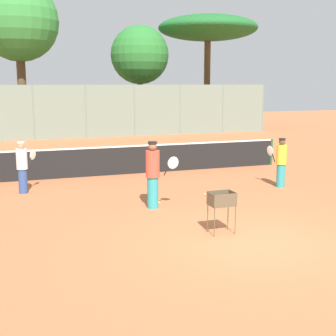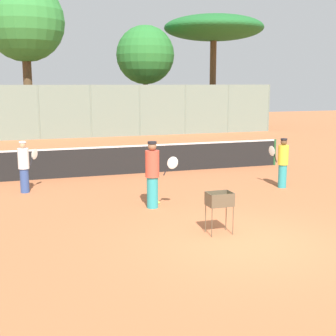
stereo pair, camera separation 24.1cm
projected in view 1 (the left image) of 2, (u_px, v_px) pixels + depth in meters
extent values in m
plane|color=#B7663D|center=(250.00, 242.00, 9.92)|extent=(80.00, 80.00, 0.00)
cylinder|color=#26592D|center=(271.00, 152.00, 19.26)|extent=(0.10, 0.10, 1.07)
cube|color=black|center=(142.00, 160.00, 17.45)|extent=(11.11, 0.01, 1.01)
cube|color=white|center=(142.00, 146.00, 17.35)|extent=(11.11, 0.02, 0.06)
cylinder|color=gray|center=(33.00, 113.00, 27.60)|extent=(0.08, 0.08, 3.23)
cylinder|color=gray|center=(86.00, 111.00, 28.61)|extent=(0.08, 0.08, 3.23)
cylinder|color=gray|center=(135.00, 110.00, 29.62)|extent=(0.08, 0.08, 3.23)
cylinder|color=gray|center=(180.00, 110.00, 30.63)|extent=(0.08, 0.08, 3.23)
cylinder|color=gray|center=(223.00, 109.00, 31.65)|extent=(0.08, 0.08, 3.23)
cylinder|color=gray|center=(263.00, 108.00, 32.66)|extent=(0.08, 0.08, 3.23)
cube|color=gray|center=(86.00, 111.00, 28.61)|extent=(24.78, 0.01, 3.23)
cylinder|color=brown|center=(207.00, 85.00, 34.65)|extent=(0.47, 0.47, 6.36)
ellipsoid|color=#1E6028|center=(208.00, 28.00, 33.92)|extent=(7.23, 7.23, 1.81)
cylinder|color=brown|center=(22.00, 91.00, 29.98)|extent=(0.56, 0.56, 5.65)
sphere|color=#338438|center=(18.00, 21.00, 29.20)|extent=(5.01, 5.01, 5.01)
cylinder|color=brown|center=(140.00, 102.00, 32.69)|extent=(0.37, 0.37, 4.04)
sphere|color=#28722D|center=(140.00, 55.00, 32.12)|extent=(4.00, 4.00, 4.00)
cylinder|color=teal|center=(153.00, 192.00, 12.60)|extent=(0.30, 0.30, 0.85)
cylinder|color=#E54C38|center=(153.00, 164.00, 12.46)|extent=(0.37, 0.37, 0.71)
sphere|color=#8C6647|center=(153.00, 146.00, 12.37)|extent=(0.23, 0.23, 0.23)
cylinder|color=black|center=(152.00, 143.00, 12.35)|extent=(0.24, 0.24, 0.06)
cylinder|color=black|center=(166.00, 171.00, 12.43)|extent=(0.14, 0.09, 0.27)
ellipsoid|color=silver|center=(173.00, 163.00, 12.37)|extent=(0.37, 0.21, 0.43)
cylinder|color=teal|center=(281.00, 176.00, 15.13)|extent=(0.27, 0.27, 0.75)
cylinder|color=yellow|center=(282.00, 155.00, 15.01)|extent=(0.33, 0.33, 0.63)
sphere|color=brown|center=(282.00, 142.00, 14.93)|extent=(0.20, 0.20, 0.20)
cylinder|color=black|center=(282.00, 139.00, 14.92)|extent=(0.21, 0.21, 0.05)
cylinder|color=black|center=(274.00, 158.00, 15.32)|extent=(0.06, 0.15, 0.27)
ellipsoid|color=silver|center=(270.00, 151.00, 15.42)|extent=(0.12, 0.39, 0.43)
cylinder|color=#334C8C|center=(23.00, 181.00, 14.29)|extent=(0.27, 0.27, 0.75)
cylinder|color=white|center=(22.00, 159.00, 14.17)|extent=(0.33, 0.33, 0.63)
sphere|color=tan|center=(21.00, 145.00, 14.09)|extent=(0.20, 0.20, 0.20)
cylinder|color=white|center=(21.00, 143.00, 14.08)|extent=(0.21, 0.21, 0.05)
cylinder|color=black|center=(30.00, 162.00, 14.50)|extent=(0.12, 0.13, 0.27)
ellipsoid|color=silver|center=(33.00, 154.00, 14.62)|extent=(0.29, 0.31, 0.43)
cylinder|color=brown|center=(214.00, 223.00, 10.23)|extent=(0.02, 0.02, 0.65)
cylinder|color=brown|center=(235.00, 220.00, 10.39)|extent=(0.02, 0.02, 0.65)
cylinder|color=brown|center=(208.00, 218.00, 10.56)|extent=(0.02, 0.02, 0.65)
cylinder|color=brown|center=(228.00, 216.00, 10.73)|extent=(0.02, 0.02, 0.65)
cube|color=brown|center=(222.00, 205.00, 10.42)|extent=(0.55, 0.40, 0.01)
cube|color=brown|center=(226.00, 201.00, 10.21)|extent=(0.55, 0.01, 0.30)
cube|color=brown|center=(218.00, 197.00, 10.58)|extent=(0.55, 0.01, 0.30)
cube|color=brown|center=(210.00, 200.00, 10.30)|extent=(0.01, 0.40, 0.30)
cube|color=brown|center=(233.00, 198.00, 10.48)|extent=(0.01, 0.40, 0.30)
sphere|color=#D1E54C|center=(212.00, 200.00, 10.47)|extent=(0.07, 0.07, 0.07)
sphere|color=#D1E54C|center=(225.00, 201.00, 10.43)|extent=(0.07, 0.07, 0.07)
sphere|color=#D1E54C|center=(228.00, 202.00, 10.49)|extent=(0.07, 0.07, 0.07)
sphere|color=#D1E54C|center=(218.00, 200.00, 10.51)|extent=(0.07, 0.07, 0.07)
sphere|color=#D1E54C|center=(230.00, 200.00, 10.49)|extent=(0.07, 0.07, 0.07)
sphere|color=#D1E54C|center=(213.00, 201.00, 10.40)|extent=(0.07, 0.07, 0.07)
sphere|color=#D1E54C|center=(219.00, 202.00, 10.30)|extent=(0.07, 0.07, 0.07)
sphere|color=#D1E54C|center=(228.00, 203.00, 10.46)|extent=(0.07, 0.07, 0.07)
sphere|color=#D1E54C|center=(215.00, 201.00, 10.42)|extent=(0.07, 0.07, 0.07)
sphere|color=#D1E54C|center=(214.00, 204.00, 10.38)|extent=(0.07, 0.07, 0.07)
sphere|color=#D1E54C|center=(211.00, 203.00, 10.44)|extent=(0.07, 0.07, 0.07)
sphere|color=#D1E54C|center=(218.00, 200.00, 10.51)|extent=(0.07, 0.07, 0.07)
sphere|color=#D1E54C|center=(216.00, 204.00, 10.39)|extent=(0.07, 0.07, 0.07)
sphere|color=#D1E54C|center=(228.00, 200.00, 10.49)|extent=(0.07, 0.07, 0.07)
sphere|color=#D1E54C|center=(159.00, 203.00, 13.08)|extent=(0.07, 0.07, 0.07)
sphere|color=#D1E54C|center=(205.00, 194.00, 14.08)|extent=(0.07, 0.07, 0.07)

